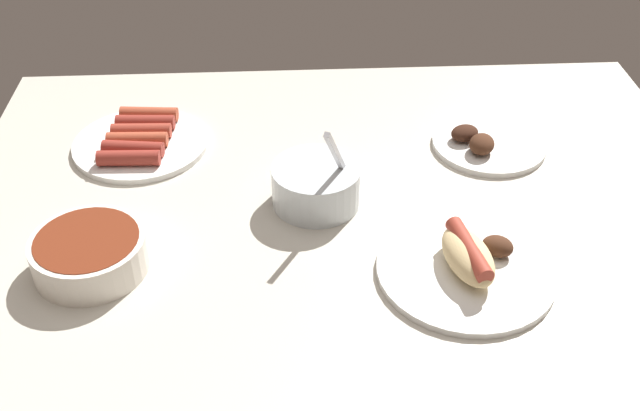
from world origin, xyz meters
The scene contains 6 objects.
ground_plane centered at (0.00, 0.00, -1.50)cm, with size 120.00×90.00×3.00cm, color beige.
plate_grilled_meat centered at (25.55, 14.82, 0.95)cm, with size 19.29×19.29×4.02cm.
bowl_chili centered at (-35.82, -12.64, 2.88)cm, with size 15.73×15.73×5.27cm.
bowl_coleslaw centered at (-4.01, 0.91, 3.56)cm, with size 13.66×13.66×16.09cm.
plate_sausages centered at (-33.25, 18.32, 1.26)cm, with size 22.92×22.92×3.54cm.
plate_hotdog_assembled centered at (15.86, -16.44, 1.67)cm, with size 24.59×24.59×5.61cm.
Camera 1 is at (-8.57, -93.14, 71.16)cm, focal length 42.80 mm.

